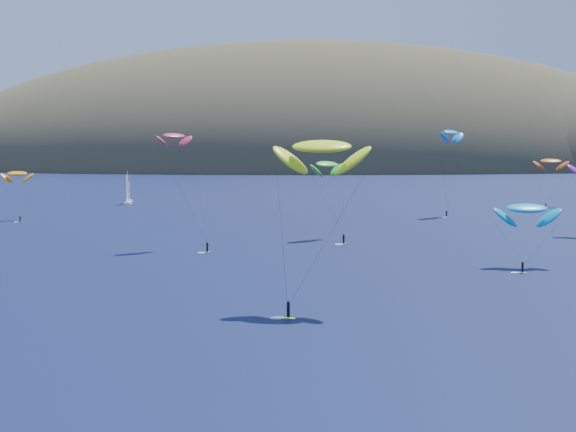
# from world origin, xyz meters

# --- Properties ---
(island) EXTENTS (730.00, 300.00, 210.00)m
(island) POSITION_xyz_m (39.40, 562.36, -10.74)
(island) COLOR #3D3526
(island) RESTS_ON ground
(sailboat) EXTENTS (8.57, 7.44, 10.72)m
(sailboat) POSITION_xyz_m (-54.51, 212.59, 0.91)
(sailboat) COLOR white
(sailboat) RESTS_ON ground
(kitesurfer_1) EXTENTS (8.12, 9.27, 14.16)m
(kitesurfer_1) POSITION_xyz_m (-73.69, 163.65, 11.96)
(kitesurfer_1) COLOR #B8F01A
(kitesurfer_1) RESTS_ON ground
(kitesurfer_2) EXTENTS (11.93, 10.30, 23.21)m
(kitesurfer_2) POSITION_xyz_m (-0.73, 54.68, 20.04)
(kitesurfer_2) COLOR #B8F01A
(kitesurfer_2) RESTS_ON ground
(kitesurfer_3) EXTENTS (9.31, 14.96, 18.05)m
(kitesurfer_3) POSITION_xyz_m (4.12, 124.38, 15.58)
(kitesurfer_3) COLOR #B8F01A
(kitesurfer_3) RESTS_ON ground
(kitesurfer_4) EXTENTS (9.98, 10.34, 25.30)m
(kitesurfer_4) POSITION_xyz_m (40.59, 173.11, 22.57)
(kitesurfer_4) COLOR #B8F01A
(kitesurfer_4) RESTS_ON ground
(kitesurfer_5) EXTENTS (10.53, 9.84, 12.46)m
(kitesurfer_5) POSITION_xyz_m (34.74, 86.48, 9.62)
(kitesurfer_5) COLOR #B8F01A
(kitesurfer_5) RESTS_ON ground
(kitesurfer_9) EXTENTS (11.25, 10.27, 23.51)m
(kitesurfer_9) POSITION_xyz_m (-25.94, 109.18, 21.43)
(kitesurfer_9) COLOR #B8F01A
(kitesurfer_9) RESTS_ON ground
(kitesurfer_11) EXTENTS (10.58, 12.47, 16.80)m
(kitesurfer_11) POSITION_xyz_m (77.67, 201.89, 14.02)
(kitesurfer_11) COLOR #B8F01A
(kitesurfer_11) RESTS_ON ground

